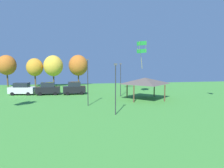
% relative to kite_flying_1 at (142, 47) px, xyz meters
% --- Properties ---
extents(kite_flying_1, '(1.69, 1.66, 5.04)m').
position_rel_kite_flying_1_xyz_m(kite_flying_1, '(0.00, 0.00, 0.00)').
color(kite_flying_1, green).
extents(parked_car_leftmost, '(4.86, 2.47, 2.29)m').
position_rel_kite_flying_1_xyz_m(parked_car_leftmost, '(-22.10, 3.64, -7.72)').
color(parked_car_leftmost, silver).
rests_on(parked_car_leftmost, ground).
extents(parked_car_second_from_left, '(4.43, 2.15, 2.36)m').
position_rel_kite_flying_1_xyz_m(parked_car_second_from_left, '(-17.25, 2.94, -7.69)').
color(parked_car_second_from_left, black).
rests_on(parked_car_second_from_left, ground).
extents(parked_car_third_from_left, '(4.31, 2.25, 2.40)m').
position_rel_kite_flying_1_xyz_m(parked_car_third_from_left, '(-12.39, 2.69, -7.68)').
color(parked_car_third_from_left, black).
rests_on(parked_car_third_from_left, ground).
extents(park_pavilion, '(6.45, 5.85, 3.60)m').
position_rel_kite_flying_1_xyz_m(park_pavilion, '(-0.66, -4.29, -5.78)').
color(park_pavilion, brown).
rests_on(park_pavilion, ground).
extents(light_post_0, '(0.36, 0.20, 6.00)m').
position_rel_kite_flying_1_xyz_m(light_post_0, '(-7.17, -13.26, -5.46)').
color(light_post_0, '#2D2D33').
rests_on(light_post_0, ground).
extents(light_post_1, '(0.36, 0.20, 6.59)m').
position_rel_kite_flying_1_xyz_m(light_post_1, '(-10.16, -7.83, -5.16)').
color(light_post_1, '#2D2D33').
rests_on(light_post_1, ground).
extents(light_post_3, '(0.36, 0.20, 5.97)m').
position_rel_kite_flying_1_xyz_m(light_post_3, '(-4.10, -0.94, -5.48)').
color(light_post_3, '#2D2D33').
rests_on(light_post_3, ground).
extents(treeline_tree_0, '(4.56, 4.56, 7.91)m').
position_rel_kite_flying_1_xyz_m(treeline_tree_0, '(-29.43, 17.91, -3.47)').
color(treeline_tree_0, brown).
rests_on(treeline_tree_0, ground).
extents(treeline_tree_1, '(4.06, 4.06, 7.11)m').
position_rel_kite_flying_1_xyz_m(treeline_tree_1, '(-22.47, 16.73, -4.00)').
color(treeline_tree_1, brown).
rests_on(treeline_tree_1, ground).
extents(treeline_tree_2, '(4.79, 4.79, 7.85)m').
position_rel_kite_flying_1_xyz_m(treeline_tree_2, '(-17.93, 16.50, -3.65)').
color(treeline_tree_2, brown).
rests_on(treeline_tree_2, ground).
extents(treeline_tree_3, '(5.05, 5.05, 8.06)m').
position_rel_kite_flying_1_xyz_m(treeline_tree_3, '(-11.73, 18.52, -3.58)').
color(treeline_tree_3, brown).
rests_on(treeline_tree_3, ground).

